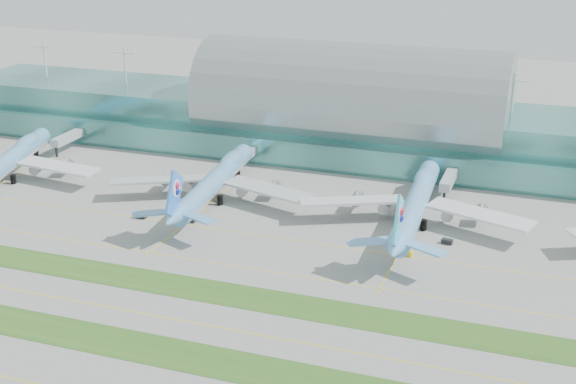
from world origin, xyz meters
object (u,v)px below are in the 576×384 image
at_px(terminal, 351,117).
at_px(airliner_a, 8,161).
at_px(airliner_b, 215,180).
at_px(airliner_c, 416,202).

distance_m(terminal, airliner_a, 128.54).
bearing_deg(airliner_a, terminal, 19.20).
xyz_separation_m(airliner_a, airliner_b, (77.93, 5.99, -0.08)).
xyz_separation_m(terminal, airliner_a, (-106.68, -71.32, -7.38)).
bearing_deg(airliner_b, terminal, 60.99).
bearing_deg(terminal, airliner_a, -146.24).
relative_size(airliner_a, airliner_b, 1.00).
distance_m(terminal, airliner_c, 74.86).
xyz_separation_m(terminal, airliner_b, (-28.75, -65.33, -7.46)).
bearing_deg(airliner_c, airliner_b, 178.45).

